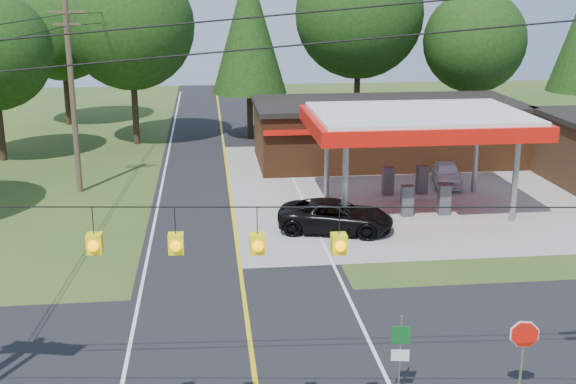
{
  "coord_description": "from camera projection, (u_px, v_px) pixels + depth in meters",
  "views": [
    {
      "loc": [
        -1.13,
        -20.32,
        10.73
      ],
      "look_at": [
        2.0,
        7.0,
        2.8
      ],
      "focal_mm": 45.0,
      "sensor_mm": 36.0,
      "label": 1
    }
  ],
  "objects": [
    {
      "name": "overhead_beacons",
      "position": [
        216.0,
        211.0,
        14.94
      ],
      "size": [
        17.04,
        2.04,
        1.03
      ],
      "color": "black",
      "rests_on": "ground"
    },
    {
      "name": "main_highway",
      "position": [
        250.0,
        342.0,
        22.49
      ],
      "size": [
        8.0,
        120.0,
        0.02
      ],
      "primitive_type": "cube",
      "color": "black",
      "rests_on": "ground"
    },
    {
      "name": "cross_road",
      "position": [
        250.0,
        341.0,
        22.49
      ],
      "size": [
        70.0,
        7.0,
        0.02
      ],
      "primitive_type": "cube",
      "color": "black",
      "rests_on": "ground"
    },
    {
      "name": "octagonal_stop_sign",
      "position": [
        524.0,
        341.0,
        18.98
      ],
      "size": [
        0.79,
        0.22,
        2.29
      ],
      "color": "gray",
      "rests_on": "ground"
    },
    {
      "name": "gas_canopy",
      "position": [
        418.0,
        124.0,
        34.71
      ],
      "size": [
        10.6,
        7.4,
        4.88
      ],
      "color": "gray",
      "rests_on": "ground"
    },
    {
      "name": "sedan_car",
      "position": [
        447.0,
        174.0,
        39.86
      ],
      "size": [
        4.47,
        4.47,
        1.26
      ],
      "primitive_type": "imported",
      "rotation": [
        0.0,
        0.0,
        -0.24
      ],
      "color": "white",
      "rests_on": "ground"
    },
    {
      "name": "route_sign_post",
      "position": [
        400.0,
        349.0,
        19.16
      ],
      "size": [
        0.48,
        0.12,
        2.37
      ],
      "color": "gray",
      "rests_on": "ground"
    },
    {
      "name": "convenience_store",
      "position": [
        386.0,
        131.0,
        45.0
      ],
      "size": [
        16.4,
        7.55,
        3.8
      ],
      "color": "#572F18",
      "rests_on": "ground"
    },
    {
      "name": "utility_pole_far_left",
      "position": [
        72.0,
        95.0,
        37.36
      ],
      "size": [
        1.8,
        0.3,
        10.0
      ],
      "color": "#473828",
      "rests_on": "ground"
    },
    {
      "name": "ground",
      "position": [
        250.0,
        342.0,
        22.5
      ],
      "size": [
        120.0,
        120.0,
        0.0
      ],
      "primitive_type": "plane",
      "color": "#2E4A1A",
      "rests_on": "ground"
    },
    {
      "name": "suv_car",
      "position": [
        336.0,
        216.0,
        32.34
      ],
      "size": [
        6.34,
        6.34,
        1.43
      ],
      "primitive_type": "imported",
      "rotation": [
        0.0,
        0.0,
        1.3
      ],
      "color": "black",
      "rests_on": "ground"
    },
    {
      "name": "utility_pole_north",
      "position": [
        133.0,
        68.0,
        53.88
      ],
      "size": [
        0.3,
        0.3,
        9.5
      ],
      "color": "#473828",
      "rests_on": "ground"
    },
    {
      "name": "treeline_backdrop",
      "position": [
        236.0,
        40.0,
        43.43
      ],
      "size": [
        70.27,
        51.59,
        13.3
      ],
      "color": "#332316",
      "rests_on": "ground"
    },
    {
      "name": "lane_center_yellow",
      "position": [
        250.0,
        341.0,
        22.49
      ],
      "size": [
        0.15,
        110.0,
        0.0
      ],
      "primitive_type": "cube",
      "color": "yellow",
      "rests_on": "main_highway"
    }
  ]
}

